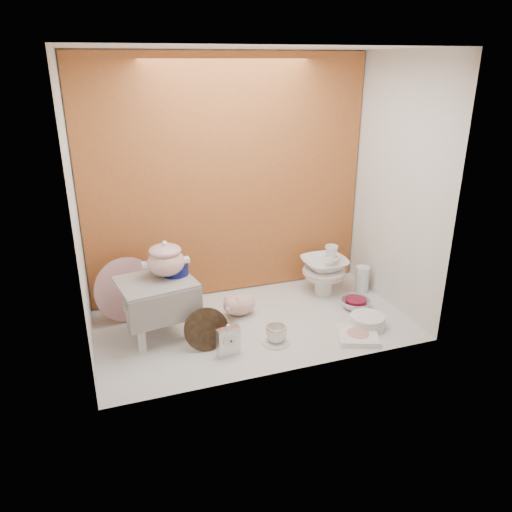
{
  "coord_description": "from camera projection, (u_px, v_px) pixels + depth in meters",
  "views": [
    {
      "loc": [
        -0.82,
        -2.41,
        1.45
      ],
      "look_at": [
        0.02,
        0.02,
        0.42
      ],
      "focal_mm": 34.66,
      "sensor_mm": 36.0,
      "label": 1
    }
  ],
  "objects": [
    {
      "name": "porcelain_tower",
      "position": [
        324.0,
        270.0,
        3.23
      ],
      "size": [
        0.38,
        0.38,
        0.33
      ],
      "primitive_type": null,
      "rotation": [
        0.0,
        0.0,
        0.39
      ],
      "color": "white",
      "rests_on": "ground"
    },
    {
      "name": "lattice_dish",
      "position": [
        358.0,
        336.0,
        2.75
      ],
      "size": [
        0.28,
        0.28,
        0.03
      ],
      "primitive_type": "cube",
      "rotation": [
        0.0,
        0.0,
        -0.37
      ],
      "color": "white",
      "rests_on": "ground"
    },
    {
      "name": "cobalt_bowl",
      "position": [
        175.0,
        270.0,
        2.73
      ],
      "size": [
        0.19,
        0.19,
        0.05
      ],
      "primitive_type": "cylinder",
      "rotation": [
        0.0,
        0.0,
        -0.38
      ],
      "color": "#0B1054",
      "rests_on": "step_stool"
    },
    {
      "name": "step_stool",
      "position": [
        158.0,
        308.0,
        2.72
      ],
      "size": [
        0.45,
        0.4,
        0.34
      ],
      "primitive_type": null,
      "rotation": [
        0.0,
        0.0,
        0.17
      ],
      "color": "silver",
      "rests_on": "ground"
    },
    {
      "name": "clear_glass_vase",
      "position": [
        362.0,
        279.0,
        3.28
      ],
      "size": [
        0.09,
        0.09,
        0.18
      ],
      "primitive_type": "cylinder",
      "rotation": [
        0.0,
        0.0,
        -0.06
      ],
      "color": "silver",
      "rests_on": "ground"
    },
    {
      "name": "dinner_plate_stack",
      "position": [
        367.0,
        321.0,
        2.86
      ],
      "size": [
        0.25,
        0.25,
        0.07
      ],
      "primitive_type": "cylinder",
      "rotation": [
        0.0,
        0.0,
        0.19
      ],
      "color": "white",
      "rests_on": "ground"
    },
    {
      "name": "soup_tureen",
      "position": [
        166.0,
        259.0,
        2.68
      ],
      "size": [
        0.26,
        0.26,
        0.21
      ],
      "primitive_type": null,
      "rotation": [
        0.0,
        0.0,
        -0.06
      ],
      "color": "white",
      "rests_on": "step_stool"
    },
    {
      "name": "plush_pig",
      "position": [
        240.0,
        304.0,
        2.98
      ],
      "size": [
        0.29,
        0.24,
        0.15
      ],
      "primitive_type": "ellipsoid",
      "rotation": [
        0.0,
        0.0,
        0.33
      ],
      "color": "#D9AC99",
      "rests_on": "ground"
    },
    {
      "name": "niche_shell",
      "position": [
        243.0,
        160.0,
        2.71
      ],
      "size": [
        1.86,
        1.03,
        1.53
      ],
      "color": "#AA5B2A",
      "rests_on": "ground"
    },
    {
      "name": "teacup_saucer",
      "position": [
        276.0,
        342.0,
        2.71
      ],
      "size": [
        0.17,
        0.17,
        0.01
      ],
      "primitive_type": "cylinder",
      "rotation": [
        0.0,
        0.0,
        -0.1
      ],
      "color": "white",
      "rests_on": "ground"
    },
    {
      "name": "lacquer_tray",
      "position": [
        206.0,
        329.0,
        2.61
      ],
      "size": [
        0.24,
        0.09,
        0.23
      ],
      "primitive_type": null,
      "rotation": [
        0.0,
        0.0,
        -0.07
      ],
      "color": "black",
      "rests_on": "ground"
    },
    {
      "name": "floral_platter",
      "position": [
        127.0,
        289.0,
        2.9
      ],
      "size": [
        0.39,
        0.19,
        0.38
      ],
      "primitive_type": null,
      "rotation": [
        0.0,
        0.0,
        0.25
      ],
      "color": "silver",
      "rests_on": "ground"
    },
    {
      "name": "gold_rim_teacup",
      "position": [
        276.0,
        334.0,
        2.69
      ],
      "size": [
        0.12,
        0.12,
        0.09
      ],
      "primitive_type": "imported",
      "rotation": [
        0.0,
        0.0,
        -0.0
      ],
      "color": "white",
      "rests_on": "teacup_saucer"
    },
    {
      "name": "ground",
      "position": [
        254.0,
        324.0,
        2.9
      ],
      "size": [
        1.8,
        1.8,
        0.0
      ],
      "primitive_type": "plane",
      "color": "silver",
      "rests_on": "ground"
    },
    {
      "name": "crystal_bowl",
      "position": [
        356.0,
        304.0,
        3.07
      ],
      "size": [
        0.24,
        0.24,
        0.06
      ],
      "primitive_type": "imported",
      "rotation": [
        0.0,
        0.0,
        -0.36
      ],
      "color": "silver",
      "rests_on": "ground"
    },
    {
      "name": "mantel_clock",
      "position": [
        228.0,
        340.0,
        2.57
      ],
      "size": [
        0.13,
        0.07,
        0.18
      ],
      "primitive_type": "cube",
      "rotation": [
        0.0,
        0.0,
        0.2
      ],
      "color": "silver",
      "rests_on": "ground"
    },
    {
      "name": "blue_white_vase",
      "position": [
        162.0,
        293.0,
        3.01
      ],
      "size": [
        0.3,
        0.3,
        0.24
      ],
      "primitive_type": "imported",
      "rotation": [
        0.0,
        0.0,
        0.38
      ],
      "color": "silver",
      "rests_on": "ground"
    }
  ]
}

